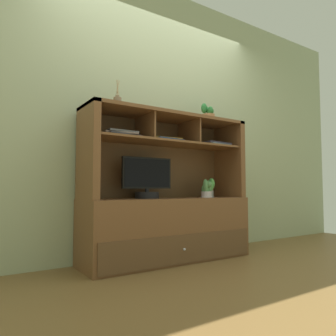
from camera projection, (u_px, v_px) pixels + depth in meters
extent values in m
cube|color=brown|center=(168.00, 262.00, 2.95)|extent=(6.00, 6.00, 0.02)
cube|color=#A2AE85|center=(154.00, 117.00, 3.27)|extent=(6.00, 0.02, 2.80)
cube|color=brown|center=(168.00, 229.00, 2.97)|extent=(1.63, 0.48, 0.58)
cube|color=brown|center=(184.00, 249.00, 2.76)|extent=(1.56, 0.01, 0.25)
sphere|color=silver|center=(184.00, 249.00, 2.75)|extent=(0.02, 0.02, 0.02)
cube|color=brown|center=(88.00, 151.00, 2.59)|extent=(0.06, 0.43, 0.79)
cube|color=brown|center=(228.00, 160.00, 3.44)|extent=(0.06, 0.43, 0.79)
cube|color=brown|center=(157.00, 160.00, 3.19)|extent=(1.57, 0.02, 0.76)
cube|color=brown|center=(168.00, 117.00, 3.04)|extent=(1.63, 0.43, 0.03)
cube|color=brown|center=(168.00, 143.00, 3.02)|extent=(1.51, 0.39, 0.02)
cube|color=brown|center=(145.00, 128.00, 2.89)|extent=(0.02, 0.37, 0.23)
cube|color=brown|center=(189.00, 133.00, 3.17)|extent=(0.02, 0.37, 0.23)
cylinder|color=black|center=(147.00, 195.00, 2.88)|extent=(0.22, 0.22, 0.06)
cylinder|color=black|center=(147.00, 190.00, 2.88)|extent=(0.04, 0.04, 0.03)
cube|color=black|center=(147.00, 173.00, 2.89)|extent=(0.49, 0.03, 0.28)
cube|color=black|center=(148.00, 173.00, 2.88)|extent=(0.46, 0.00, 0.25)
cylinder|color=gray|center=(209.00, 194.00, 3.24)|extent=(0.10, 0.10, 0.07)
cylinder|color=gray|center=(209.00, 197.00, 3.24)|extent=(0.12, 0.12, 0.01)
ellipsoid|color=#4FA048|center=(211.00, 184.00, 3.26)|extent=(0.06, 0.08, 0.11)
ellipsoid|color=#4FA048|center=(207.00, 188.00, 3.27)|extent=(0.06, 0.07, 0.09)
ellipsoid|color=#4FA048|center=(207.00, 188.00, 3.24)|extent=(0.05, 0.08, 0.08)
ellipsoid|color=#4FA048|center=(208.00, 186.00, 3.22)|extent=(0.05, 0.05, 0.11)
ellipsoid|color=#4FA048|center=(210.00, 187.00, 3.23)|extent=(0.07, 0.07, 0.11)
cylinder|color=silver|center=(206.00, 194.00, 3.18)|extent=(0.10, 0.10, 0.06)
cylinder|color=silver|center=(206.00, 197.00, 3.18)|extent=(0.12, 0.12, 0.01)
ellipsoid|color=#548F51|center=(208.00, 188.00, 3.21)|extent=(0.06, 0.07, 0.12)
ellipsoid|color=#548F51|center=(206.00, 184.00, 3.20)|extent=(0.04, 0.04, 0.09)
ellipsoid|color=#548F51|center=(205.00, 189.00, 3.19)|extent=(0.07, 0.07, 0.11)
ellipsoid|color=#548F51|center=(205.00, 186.00, 3.16)|extent=(0.04, 0.06, 0.14)
ellipsoid|color=#548F51|center=(208.00, 184.00, 3.18)|extent=(0.07, 0.08, 0.07)
cube|color=beige|center=(163.00, 142.00, 3.05)|extent=(0.24, 0.29, 0.01)
cube|color=navy|center=(163.00, 141.00, 3.06)|extent=(0.33, 0.32, 0.02)
cube|color=gold|center=(163.00, 139.00, 3.06)|extent=(0.33, 0.28, 0.01)
cube|color=slate|center=(118.00, 137.00, 2.76)|extent=(0.39, 0.21, 0.01)
cube|color=#383A46|center=(119.00, 136.00, 2.76)|extent=(0.34, 0.31, 0.01)
cube|color=gray|center=(118.00, 134.00, 2.76)|extent=(0.32, 0.30, 0.01)
cube|color=slate|center=(120.00, 132.00, 2.75)|extent=(0.27, 0.22, 0.02)
cube|color=slate|center=(213.00, 145.00, 3.27)|extent=(0.32, 0.31, 0.01)
cube|color=#2E2B39|center=(213.00, 144.00, 3.28)|extent=(0.34, 0.27, 0.02)
cylinder|color=#82684D|center=(117.00, 103.00, 2.75)|extent=(0.07, 0.07, 0.09)
cylinder|color=#82684D|center=(117.00, 96.00, 2.75)|extent=(0.03, 0.03, 0.02)
cylinder|color=tan|center=(118.00, 89.00, 2.76)|extent=(0.00, 0.04, 0.15)
cylinder|color=tan|center=(118.00, 89.00, 2.76)|extent=(0.04, 0.02, 0.15)
cylinder|color=tan|center=(117.00, 89.00, 2.76)|extent=(0.02, 0.01, 0.15)
cylinder|color=tan|center=(117.00, 89.00, 2.75)|extent=(0.00, 0.02, 0.15)
cylinder|color=tan|center=(117.00, 89.00, 2.75)|extent=(0.02, 0.01, 0.15)
cylinder|color=tan|center=(118.00, 89.00, 2.75)|extent=(0.03, 0.02, 0.15)
cylinder|color=#AB7446|center=(208.00, 118.00, 3.36)|extent=(0.14, 0.14, 0.08)
cylinder|color=#AB7446|center=(208.00, 122.00, 3.35)|extent=(0.16, 0.16, 0.01)
ellipsoid|color=#277032|center=(210.00, 111.00, 3.39)|extent=(0.08, 0.07, 0.07)
ellipsoid|color=#277032|center=(206.00, 109.00, 3.41)|extent=(0.06, 0.06, 0.07)
ellipsoid|color=#277032|center=(204.00, 108.00, 3.35)|extent=(0.07, 0.06, 0.11)
ellipsoid|color=#277032|center=(210.00, 110.00, 3.32)|extent=(0.04, 0.07, 0.08)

